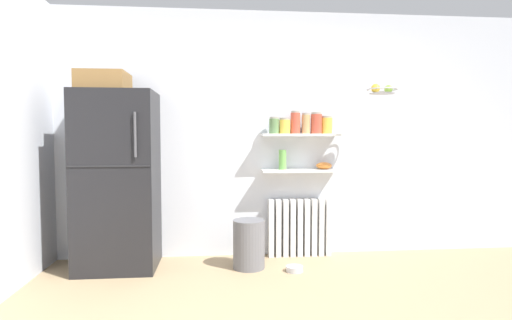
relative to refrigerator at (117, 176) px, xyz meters
name	(u,v)px	position (x,y,z in m)	size (l,w,h in m)	color
ground_plane	(294,314)	(1.50, -1.19, -0.89)	(7.04, 7.04, 0.00)	#9E8460
back_wall	(267,134)	(1.50, 0.36, 0.41)	(7.04, 0.10, 2.60)	silver
refrigerator	(117,176)	(0.00, 0.00, 0.00)	(0.74, 0.66, 1.89)	black
radiator	(299,227)	(1.84, 0.23, -0.59)	(0.67, 0.12, 0.61)	white
wall_shelf_lower	(300,171)	(1.84, 0.20, 0.02)	(0.82, 0.22, 0.03)	white
wall_shelf_upper	(301,135)	(1.84, 0.20, 0.40)	(0.82, 0.22, 0.03)	white
storage_jar_0	(274,125)	(1.55, 0.20, 0.50)	(0.10, 0.10, 0.17)	#5B7F4C
storage_jar_1	(285,126)	(1.67, 0.20, 0.49)	(0.11, 0.11, 0.16)	yellow
storage_jar_2	(295,122)	(1.78, 0.20, 0.53)	(0.10, 0.10, 0.24)	#C64C38
storage_jar_3	(306,124)	(1.89, 0.20, 0.52)	(0.09, 0.09, 0.22)	tan
storage_jar_4	(316,123)	(2.00, 0.20, 0.52)	(0.12, 0.12, 0.22)	#C64C38
storage_jar_5	(327,125)	(2.12, 0.20, 0.51)	(0.12, 0.12, 0.19)	yellow
vase	(283,160)	(1.64, 0.20, 0.14)	(0.08, 0.08, 0.21)	#66A84C
shelf_bowl	(324,166)	(2.09, 0.20, 0.07)	(0.17, 0.17, 0.08)	orange
trash_bin	(249,244)	(1.26, -0.13, -0.66)	(0.31, 0.31, 0.47)	slate
pet_food_bowl	(295,269)	(1.69, -0.28, -0.87)	(0.16, 0.16, 0.05)	#B7B7BC
hanging_fruit_basket	(382,90)	(2.58, -0.11, 0.84)	(0.30, 0.30, 0.10)	#B2B2B7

